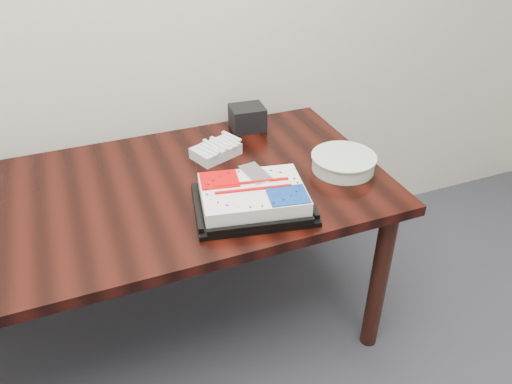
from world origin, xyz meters
name	(u,v)px	position (x,y,z in m)	size (l,w,h in m)	color
table	(146,212)	(0.00, 2.00, 0.66)	(1.80, 0.90, 0.75)	black
cake_tray	(253,198)	(0.34, 1.77, 0.79)	(0.45, 0.38, 0.08)	black
plate_stack	(343,163)	(0.75, 1.88, 0.78)	(0.25, 0.25, 0.06)	white
fork_bag	(216,150)	(0.33, 2.16, 0.78)	(0.21, 0.18, 0.05)	silver
napkin_box	(247,118)	(0.54, 2.35, 0.80)	(0.15, 0.13, 0.10)	black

